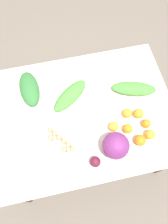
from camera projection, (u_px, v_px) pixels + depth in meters
The scene contains 15 objects.
ground_plane at pixel (84, 140), 2.34m from camera, with size 8.00×8.00×0.00m, color #70665B.
dining_table at pixel (84, 117), 1.74m from camera, with size 1.39×1.05×0.73m.
cabbage_purple at pixel (116, 146), 1.47m from camera, with size 0.19×0.19×0.19m, color #7A2D75.
egg_carton at pixel (60, 143), 1.53m from camera, with size 0.25×0.29×0.09m.
greens_bunch_dandelion at pixel (70, 96), 1.68m from camera, with size 0.34×0.12×0.08m, color #4C933D.
greens_bunch_kale at pixel (29, 89), 1.69m from camera, with size 0.31×0.15×0.09m, color #337538.
greens_bunch_scallion at pixel (134, 89), 1.71m from camera, with size 0.35×0.12×0.07m, color #4C933D.
beet_root at pixel (95, 162), 1.48m from camera, with size 0.08×0.08×0.08m, color #5B1933.
orange_0 at pixel (150, 135), 1.56m from camera, with size 0.07×0.07×0.07m, color orange.
orange_1 at pixel (128, 129), 1.58m from camera, with size 0.07×0.07×0.07m, color orange.
orange_2 at pixel (127, 113), 1.62m from camera, with size 0.07×0.07×0.07m, color orange.
orange_3 at pixel (140, 140), 1.54m from camera, with size 0.08×0.08×0.08m, color orange.
orange_4 at pixel (146, 123), 1.59m from camera, with size 0.07×0.07×0.07m, color orange.
orange_5 at pixel (114, 127), 1.58m from camera, with size 0.07×0.07×0.07m, color #F9A833.
orange_6 at pixel (139, 114), 1.62m from camera, with size 0.07×0.07×0.07m, color orange.
Camera 1 is at (-0.14, -0.63, 2.27)m, focal length 35.00 mm.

